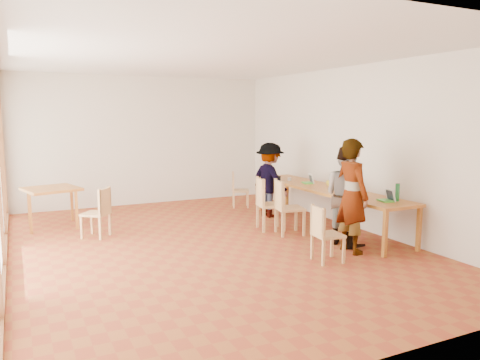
% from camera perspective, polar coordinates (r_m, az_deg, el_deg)
% --- Properties ---
extents(ground, '(8.00, 8.00, 0.00)m').
position_cam_1_polar(ground, '(7.70, -4.24, -7.92)').
color(ground, '#974C24').
rests_on(ground, ground).
extents(wall_back, '(6.00, 0.10, 3.00)m').
position_cam_1_polar(wall_back, '(11.24, -11.86, 4.72)').
color(wall_back, beige).
rests_on(wall_back, ground).
extents(wall_front, '(6.00, 0.10, 3.00)m').
position_cam_1_polar(wall_front, '(4.01, 17.07, -1.08)').
color(wall_front, beige).
rests_on(wall_front, ground).
extents(wall_right, '(0.10, 8.00, 3.00)m').
position_cam_1_polar(wall_right, '(8.97, 13.82, 3.87)').
color(wall_right, beige).
rests_on(wall_right, ground).
extents(ceiling, '(6.00, 8.00, 0.04)m').
position_cam_1_polar(ceiling, '(7.46, -4.49, 14.99)').
color(ceiling, white).
rests_on(ceiling, wall_back).
extents(communal_table, '(0.80, 4.00, 0.75)m').
position_cam_1_polar(communal_table, '(8.89, 10.44, -1.24)').
color(communal_table, '#B37427').
rests_on(communal_table, ground).
extents(side_table, '(0.90, 0.90, 0.75)m').
position_cam_1_polar(side_table, '(9.44, -22.01, -1.36)').
color(side_table, '#B37427').
rests_on(side_table, ground).
extents(chair_near, '(0.42, 0.42, 0.44)m').
position_cam_1_polar(chair_near, '(6.80, 10.07, -5.77)').
color(chair_near, tan).
rests_on(chair_near, ground).
extents(chair_mid, '(0.53, 0.53, 0.52)m').
position_cam_1_polar(chair_mid, '(8.25, 5.43, -2.61)').
color(chair_mid, tan).
rests_on(chair_mid, ground).
extents(chair_far, '(0.53, 0.53, 0.51)m').
position_cam_1_polar(chair_far, '(8.55, 3.12, -2.23)').
color(chair_far, tan).
rests_on(chair_far, ground).
extents(chair_empty, '(0.49, 0.49, 0.42)m').
position_cam_1_polar(chair_empty, '(10.68, -0.41, -0.73)').
color(chair_empty, tan).
rests_on(chair_empty, ground).
extents(chair_spare, '(0.56, 0.56, 0.46)m').
position_cam_1_polar(chair_spare, '(8.39, -16.69, -3.20)').
color(chair_spare, tan).
rests_on(chair_spare, ground).
extents(person_near, '(0.43, 0.65, 1.75)m').
position_cam_1_polar(person_near, '(7.33, 13.48, -1.90)').
color(person_near, gray).
rests_on(person_near, ground).
extents(person_mid, '(0.71, 0.86, 1.61)m').
position_cam_1_polar(person_mid, '(7.75, 12.79, -1.87)').
color(person_mid, gray).
rests_on(person_mid, ground).
extents(person_far, '(0.74, 1.08, 1.54)m').
position_cam_1_polar(person_far, '(9.67, 3.66, 0.01)').
color(person_far, gray).
rests_on(person_far, ground).
extents(laptop_near, '(0.24, 0.27, 0.20)m').
position_cam_1_polar(laptop_near, '(7.73, 17.58, -2.09)').
color(laptop_near, green).
rests_on(laptop_near, communal_table).
extents(laptop_mid, '(0.24, 0.27, 0.20)m').
position_cam_1_polar(laptop_mid, '(8.50, 12.78, -1.02)').
color(laptop_mid, green).
rests_on(laptop_mid, communal_table).
extents(laptop_far, '(0.25, 0.27, 0.19)m').
position_cam_1_polar(laptop_far, '(9.38, 8.44, -0.09)').
color(laptop_far, green).
rests_on(laptop_far, communal_table).
extents(yellow_mug, '(0.16, 0.16, 0.10)m').
position_cam_1_polar(yellow_mug, '(9.12, 10.85, -0.40)').
color(yellow_mug, yellow).
rests_on(yellow_mug, communal_table).
extents(green_bottle, '(0.07, 0.07, 0.28)m').
position_cam_1_polar(green_bottle, '(7.78, 18.64, -1.43)').
color(green_bottle, '#217234').
rests_on(green_bottle, communal_table).
extents(clear_glass, '(0.07, 0.07, 0.09)m').
position_cam_1_polar(clear_glass, '(8.23, 12.47, -1.38)').
color(clear_glass, silver).
rests_on(clear_glass, communal_table).
extents(condiment_cup, '(0.08, 0.08, 0.06)m').
position_cam_1_polar(condiment_cup, '(9.72, 6.04, 0.10)').
color(condiment_cup, white).
rests_on(condiment_cup, communal_table).
extents(pink_phone, '(0.05, 0.10, 0.01)m').
position_cam_1_polar(pink_phone, '(9.81, 8.84, -0.02)').
color(pink_phone, '#E13E8C').
rests_on(pink_phone, communal_table).
extents(black_pouch, '(0.16, 0.26, 0.09)m').
position_cam_1_polar(black_pouch, '(9.82, 4.20, 0.29)').
color(black_pouch, black).
rests_on(black_pouch, communal_table).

